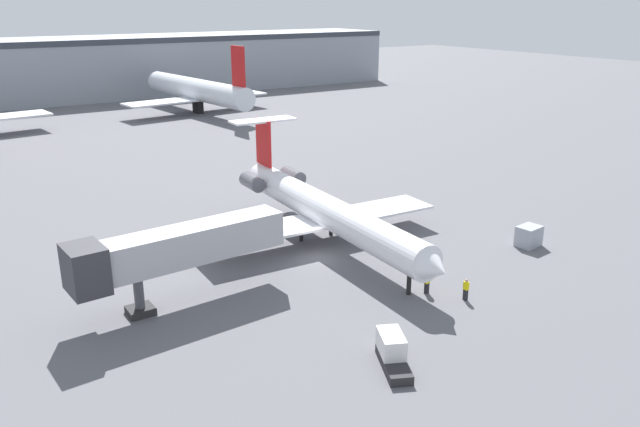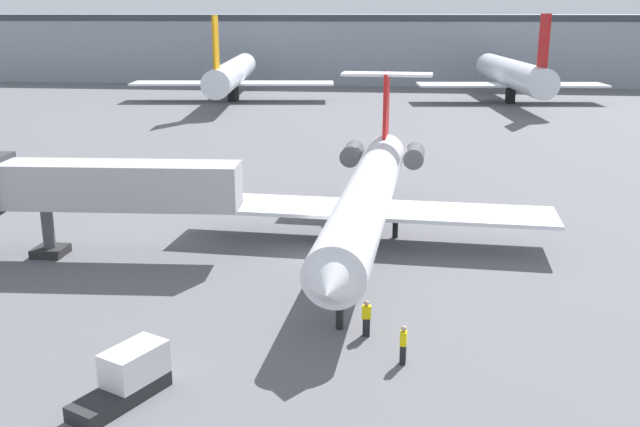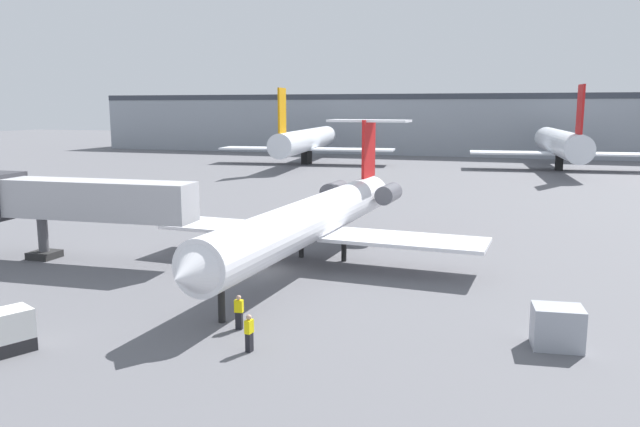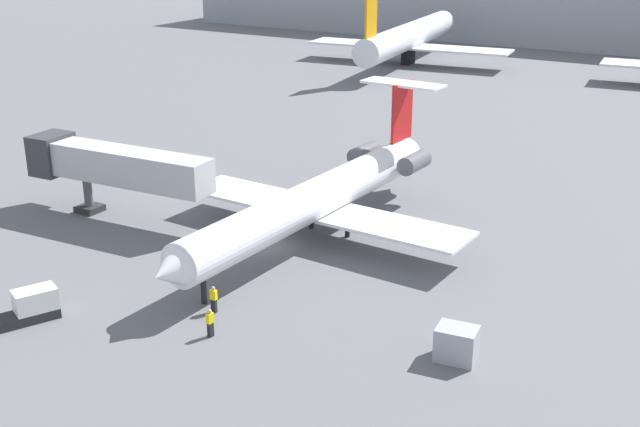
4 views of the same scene
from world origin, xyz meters
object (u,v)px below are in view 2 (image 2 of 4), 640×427
at_px(ground_crew_marshaller, 366,318).
at_px(ground_crew_loader, 403,345).
at_px(jet_bridge, 83,186).
at_px(regional_jet, 369,192).
at_px(parked_airliner_west_mid, 512,74).
at_px(baggage_tug_lead, 128,377).
at_px(parked_airliner_west_end, 232,74).

height_order(ground_crew_marshaller, ground_crew_loader, same).
distance_m(jet_bridge, ground_crew_loader, 21.91).
xyz_separation_m(jet_bridge, ground_crew_marshaller, (16.87, -8.81, -3.40)).
bearing_deg(regional_jet, ground_crew_marshaller, -87.49).
distance_m(regional_jet, parked_airliner_west_mid, 74.87).
bearing_deg(parked_airliner_west_mid, jet_bridge, -114.40).
relative_size(ground_crew_marshaller, baggage_tug_lead, 0.40).
distance_m(regional_jet, baggage_tug_lead, 21.35).
distance_m(jet_bridge, parked_airliner_west_mid, 84.64).
bearing_deg(ground_crew_marshaller, jet_bridge, 152.43).
distance_m(jet_bridge, baggage_tug_lead, 17.56).
bearing_deg(baggage_tug_lead, ground_crew_loader, 20.70).
bearing_deg(ground_crew_loader, parked_airliner_west_mid, 79.44).
xyz_separation_m(regional_jet, parked_airliner_west_mid, (18.69, 72.49, 1.19)).
bearing_deg(parked_airliner_west_mid, regional_jet, -104.46).
bearing_deg(baggage_tug_lead, parked_airliner_west_mid, 73.87).
xyz_separation_m(regional_jet, ground_crew_marshaller, (0.59, -13.40, -2.38)).
bearing_deg(baggage_tug_lead, parked_airliner_west_end, 100.99).
xyz_separation_m(baggage_tug_lead, parked_airliner_west_mid, (26.65, 92.15, 3.59)).
relative_size(regional_jet, parked_airliner_west_end, 0.83).
xyz_separation_m(jet_bridge, ground_crew_loader, (18.51, -11.23, -3.40)).
xyz_separation_m(baggage_tug_lead, parked_airliner_west_end, (-17.37, 89.45, 3.47)).
height_order(regional_jet, baggage_tug_lead, regional_jet).
bearing_deg(jet_bridge, ground_crew_loader, -31.24).
relative_size(regional_jet, ground_crew_loader, 18.99).
bearing_deg(parked_airliner_west_mid, parked_airliner_west_end, -176.49).
distance_m(ground_crew_loader, parked_airliner_west_mid, 89.90).
bearing_deg(regional_jet, parked_airliner_west_end, 109.94).
relative_size(jet_bridge, ground_crew_marshaller, 9.56).
bearing_deg(parked_airliner_west_mid, ground_crew_loader, -100.56).
height_order(ground_crew_loader, baggage_tug_lead, baggage_tug_lead).
bearing_deg(jet_bridge, ground_crew_marshaller, -27.57).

